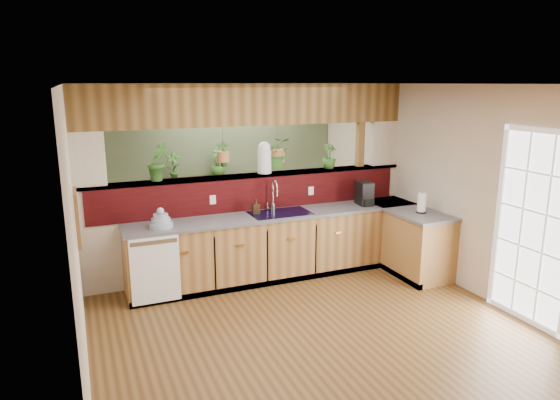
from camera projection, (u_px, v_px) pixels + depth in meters
name	position (u px, v px, depth m)	size (l,w,h in m)	color
ground	(292.00, 307.00, 5.96)	(4.60, 7.00, 0.01)	#563A1A
ceiling	(294.00, 84.00, 5.36)	(4.60, 7.00, 0.01)	brown
wall_back	(212.00, 159.00, 8.80)	(4.60, 0.02, 2.60)	beige
wall_left	(75.00, 223.00, 4.80)	(0.02, 7.00, 2.60)	beige
wall_right	(453.00, 186.00, 6.53)	(0.02, 7.00, 2.60)	beige
pass_through_partition	(255.00, 188.00, 6.91)	(4.60, 0.21, 2.60)	beige
pass_through_ledge	(253.00, 175.00, 6.86)	(4.60, 0.21, 0.04)	brown
header_beam	(252.00, 105.00, 6.64)	(4.60, 0.15, 0.55)	brown
sage_backwall	(212.00, 159.00, 8.78)	(4.55, 0.02, 2.55)	#536645
countertop	(322.00, 242.00, 6.95)	(4.14, 1.52, 0.90)	brown
dishwasher	(155.00, 270.00, 5.89)	(0.58, 0.03, 0.82)	white
navy_sink	(280.00, 219.00, 6.74)	(0.82, 0.50, 0.18)	black
french_door	(532.00, 231.00, 5.41)	(0.06, 1.02, 2.16)	white
framed_print	(77.00, 218.00, 4.03)	(0.04, 0.35, 0.45)	brown
faucet	(274.00, 194.00, 6.80)	(0.19, 0.19, 0.43)	#B7B7B2
dish_stack	(161.00, 221.00, 6.03)	(0.29, 0.29, 0.25)	#8B9CB3
soap_dispenser	(256.00, 206.00, 6.65)	(0.10, 0.10, 0.21)	#3A2715
coffee_maker	(365.00, 194.00, 7.14)	(0.18, 0.30, 0.33)	black
paper_towel	(422.00, 203.00, 6.70)	(0.14, 0.14, 0.29)	black
glass_jar	(264.00, 157.00, 6.87)	(0.20, 0.20, 0.44)	silver
ledge_plant_left	(158.00, 162.00, 6.32)	(0.27, 0.22, 0.49)	#2B591F
ledge_plant_right	(329.00, 156.00, 7.26)	(0.20, 0.20, 0.36)	#2B591F
hanging_plant_a	(223.00, 146.00, 6.60)	(0.22, 0.18, 0.47)	brown
hanging_plant_b	(277.00, 139.00, 6.88)	(0.49, 0.46, 0.56)	brown
shelving_console	(204.00, 207.00, 8.67)	(1.56, 0.42, 1.04)	black
shelf_plant_a	(173.00, 166.00, 8.31)	(0.25, 0.17, 0.47)	#2B591F
shelf_plant_b	(218.00, 163.00, 8.60)	(0.27, 0.27, 0.48)	#2B591F
floor_plant	(258.00, 223.00, 8.22)	(0.65, 0.57, 0.73)	#2B591F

